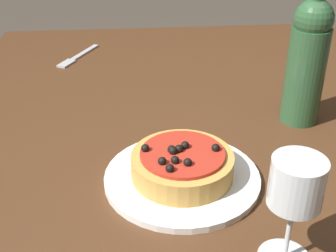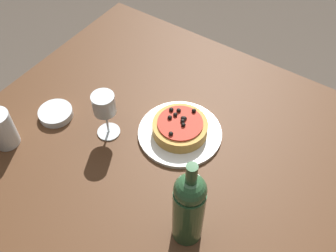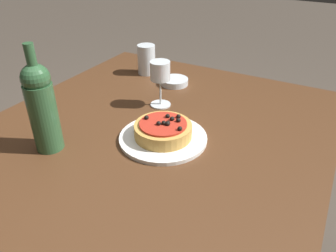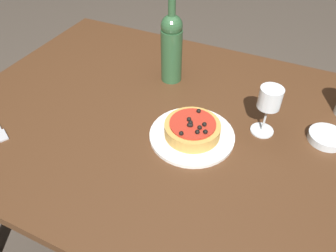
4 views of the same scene
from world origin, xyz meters
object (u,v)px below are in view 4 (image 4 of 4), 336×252
object	(u,v)px
side_bowl	(327,137)
pizza	(192,129)
wine_bottle	(172,47)
wine_glass	(270,101)
dining_table	(170,134)
dinner_plate	(192,135)

from	to	relation	value
side_bowl	pizza	bearing A→B (deg)	-156.88
pizza	side_bowl	size ratio (longest dim) A/B	1.56
wine_bottle	side_bowl	xyz separation A→B (m)	(0.57, -0.11, -0.12)
wine_bottle	side_bowl	bearing A→B (deg)	-10.37
wine_glass	side_bowl	distance (m)	0.22
pizza	side_bowl	world-z (taller)	pizza
dining_table	wine_bottle	size ratio (longest dim) A/B	4.70
wine_bottle	dining_table	bearing A→B (deg)	-66.59
dining_table	pizza	bearing A→B (deg)	-28.48
wine_glass	wine_bottle	distance (m)	0.41
dining_table	wine_glass	size ratio (longest dim) A/B	8.80
dinner_plate	wine_glass	world-z (taller)	wine_glass
dinner_plate	wine_glass	bearing A→B (deg)	31.92
dining_table	dinner_plate	size ratio (longest dim) A/B	5.47
pizza	wine_bottle	distance (m)	0.35
wine_glass	side_bowl	xyz separation A→B (m)	(0.19, 0.04, -0.11)
wine_glass	pizza	bearing A→B (deg)	-148.01
dinner_plate	wine_bottle	world-z (taller)	wine_bottle
pizza	wine_bottle	world-z (taller)	wine_bottle
dinner_plate	side_bowl	world-z (taller)	side_bowl
dinner_plate	dining_table	bearing A→B (deg)	151.56
wine_glass	wine_bottle	bearing A→B (deg)	159.07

